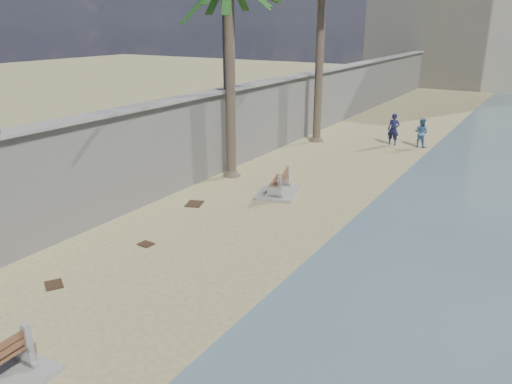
% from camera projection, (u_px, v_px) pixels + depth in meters
% --- Properties ---
extents(ground_plane, '(140.00, 140.00, 0.00)m').
position_uv_depth(ground_plane, '(104.00, 342.00, 10.50)').
color(ground_plane, tan).
extents(seawall, '(0.45, 70.00, 3.50)m').
position_uv_depth(seawall, '(303.00, 106.00, 28.66)').
color(seawall, gray).
rests_on(seawall, ground_plane).
extents(wall_cap, '(0.80, 70.00, 0.12)m').
position_uv_depth(wall_cap, '(304.00, 74.00, 28.07)').
color(wall_cap, gray).
rests_on(wall_cap, seawall).
extents(end_building, '(18.00, 12.00, 14.00)m').
position_uv_depth(end_building, '(470.00, 15.00, 51.27)').
color(end_building, '#B7AA93').
rests_on(end_building, ground_plane).
extents(bench_far, '(1.91, 2.35, 0.85)m').
position_uv_depth(bench_far, '(278.00, 184.00, 19.43)').
color(bench_far, gray).
rests_on(bench_far, ground_plane).
extents(streetlight, '(0.28, 0.28, 5.12)m').
position_uv_depth(streetlight, '(223.00, 15.00, 20.54)').
color(streetlight, '#2D2D33').
rests_on(streetlight, wall_cap).
extents(person_a, '(0.73, 0.51, 1.96)m').
position_uv_depth(person_a, '(394.00, 127.00, 26.89)').
color(person_a, '#16163D').
rests_on(person_a, ground_plane).
extents(person_b, '(0.95, 0.81, 1.70)m').
position_uv_depth(person_b, '(421.00, 131.00, 26.53)').
color(person_b, '#486E96').
rests_on(person_b, ground_plane).
extents(debris_b, '(0.67, 0.63, 0.03)m').
position_uv_depth(debris_b, '(54.00, 285.00, 12.75)').
color(debris_b, '#382616').
rests_on(debris_b, ground_plane).
extents(debris_c, '(0.78, 0.87, 0.03)m').
position_uv_depth(debris_c, '(195.00, 204.00, 18.39)').
color(debris_c, '#382616').
rests_on(debris_c, ground_plane).
extents(debris_d, '(0.47, 0.38, 0.03)m').
position_uv_depth(debris_d, '(146.00, 244.00, 15.08)').
color(debris_d, '#382616').
rests_on(debris_d, ground_plane).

